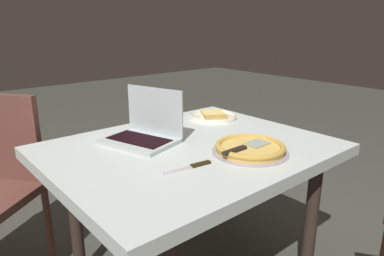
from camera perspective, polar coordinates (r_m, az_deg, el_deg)
dining_table at (r=1.56m, az=-0.39°, el=-5.39°), size 1.17×0.94×0.70m
laptop at (r=1.59m, az=-7.71°, el=-0.43°), size 0.31×0.36×0.23m
pizza_plate at (r=1.96m, az=3.46°, el=1.92°), size 0.26×0.26×0.04m
pizza_tray at (r=1.46m, az=9.39°, el=-3.24°), size 0.31×0.31×0.04m
table_knife at (r=1.31m, az=0.05°, el=-6.23°), size 0.20×0.05×0.01m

